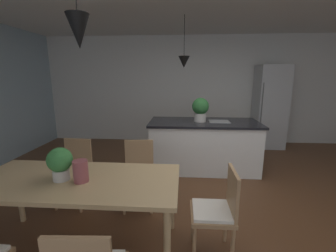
{
  "coord_description": "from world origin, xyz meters",
  "views": [
    {
      "loc": [
        -0.49,
        -2.66,
        1.7
      ],
      "look_at": [
        -0.66,
        -0.14,
        1.14
      ],
      "focal_mm": 23.97,
      "sensor_mm": 36.0,
      "label": 1
    }
  ],
  "objects_px": {
    "chair_kitchen_end": "(217,210)",
    "refrigerator": "(270,107)",
    "kitchen_island": "(203,145)",
    "vase_on_dining_table": "(81,171)",
    "chair_far_left": "(75,170)",
    "chair_far_right": "(139,172)",
    "dining_table": "(77,185)",
    "potted_plant_on_table": "(60,162)",
    "potted_plant_on_island": "(200,108)"
  },
  "relations": [
    {
      "from": "chair_kitchen_end",
      "to": "potted_plant_on_island",
      "type": "bearing_deg",
      "value": 90.91
    },
    {
      "from": "chair_far_right",
      "to": "vase_on_dining_table",
      "type": "xyz_separation_m",
      "value": [
        -0.36,
        -0.85,
        0.37
      ]
    },
    {
      "from": "potted_plant_on_island",
      "to": "chair_far_left",
      "type": "bearing_deg",
      "value": -143.3
    },
    {
      "from": "potted_plant_on_island",
      "to": "dining_table",
      "type": "bearing_deg",
      "value": -122.0
    },
    {
      "from": "dining_table",
      "to": "potted_plant_on_table",
      "type": "relative_size",
      "value": 6.19
    },
    {
      "from": "dining_table",
      "to": "kitchen_island",
      "type": "xyz_separation_m",
      "value": [
        1.39,
        2.1,
        -0.21
      ]
    },
    {
      "from": "potted_plant_on_island",
      "to": "vase_on_dining_table",
      "type": "bearing_deg",
      "value": -119.98
    },
    {
      "from": "dining_table",
      "to": "chair_kitchen_end",
      "type": "xyz_separation_m",
      "value": [
        1.35,
        0.0,
        -0.2
      ]
    },
    {
      "from": "dining_table",
      "to": "refrigerator",
      "type": "bearing_deg",
      "value": 49.53
    },
    {
      "from": "dining_table",
      "to": "kitchen_island",
      "type": "relative_size",
      "value": 0.99
    },
    {
      "from": "chair_far_right",
      "to": "potted_plant_on_table",
      "type": "height_order",
      "value": "potted_plant_on_table"
    },
    {
      "from": "chair_far_right",
      "to": "vase_on_dining_table",
      "type": "height_order",
      "value": "vase_on_dining_table"
    },
    {
      "from": "chair_far_right",
      "to": "chair_kitchen_end",
      "type": "xyz_separation_m",
      "value": [
        0.91,
        -0.8,
        0.0
      ]
    },
    {
      "from": "chair_far_left",
      "to": "potted_plant_on_island",
      "type": "xyz_separation_m",
      "value": [
        1.75,
        1.3,
        0.66
      ]
    },
    {
      "from": "chair_far_left",
      "to": "refrigerator",
      "type": "distance_m",
      "value": 4.53
    },
    {
      "from": "kitchen_island",
      "to": "potted_plant_on_table",
      "type": "height_order",
      "value": "potted_plant_on_table"
    },
    {
      "from": "kitchen_island",
      "to": "potted_plant_on_table",
      "type": "bearing_deg",
      "value": -125.55
    },
    {
      "from": "chair_kitchen_end",
      "to": "potted_plant_on_table",
      "type": "relative_size",
      "value": 2.76
    },
    {
      "from": "chair_far_left",
      "to": "dining_table",
      "type": "bearing_deg",
      "value": -61.33
    },
    {
      "from": "vase_on_dining_table",
      "to": "dining_table",
      "type": "bearing_deg",
      "value": 145.86
    },
    {
      "from": "dining_table",
      "to": "chair_far_left",
      "type": "relative_size",
      "value": 2.24
    },
    {
      "from": "chair_far_left",
      "to": "potted_plant_on_island",
      "type": "bearing_deg",
      "value": 36.7
    },
    {
      "from": "chair_far_left",
      "to": "vase_on_dining_table",
      "type": "relative_size",
      "value": 4.25
    },
    {
      "from": "chair_far_left",
      "to": "chair_far_right",
      "type": "bearing_deg",
      "value": -0.01
    },
    {
      "from": "chair_kitchen_end",
      "to": "vase_on_dining_table",
      "type": "xyz_separation_m",
      "value": [
        -1.27,
        -0.05,
        0.37
      ]
    },
    {
      "from": "chair_kitchen_end",
      "to": "refrigerator",
      "type": "distance_m",
      "value": 4.03
    },
    {
      "from": "chair_far_right",
      "to": "vase_on_dining_table",
      "type": "bearing_deg",
      "value": -113.14
    },
    {
      "from": "chair_far_right",
      "to": "kitchen_island",
      "type": "relative_size",
      "value": 0.44
    },
    {
      "from": "refrigerator",
      "to": "vase_on_dining_table",
      "type": "height_order",
      "value": "refrigerator"
    },
    {
      "from": "dining_table",
      "to": "potted_plant_on_island",
      "type": "distance_m",
      "value": 2.52
    },
    {
      "from": "chair_kitchen_end",
      "to": "chair_far_left",
      "type": "bearing_deg",
      "value": 155.9
    },
    {
      "from": "dining_table",
      "to": "vase_on_dining_table",
      "type": "bearing_deg",
      "value": -34.14
    },
    {
      "from": "vase_on_dining_table",
      "to": "potted_plant_on_island",
      "type": "bearing_deg",
      "value": 60.02
    },
    {
      "from": "chair_far_left",
      "to": "chair_far_right",
      "type": "relative_size",
      "value": 1.0
    },
    {
      "from": "chair_kitchen_end",
      "to": "potted_plant_on_island",
      "type": "height_order",
      "value": "potted_plant_on_island"
    },
    {
      "from": "dining_table",
      "to": "potted_plant_on_table",
      "type": "distance_m",
      "value": 0.28
    },
    {
      "from": "chair_kitchen_end",
      "to": "refrigerator",
      "type": "height_order",
      "value": "refrigerator"
    },
    {
      "from": "chair_far_left",
      "to": "kitchen_island",
      "type": "distance_m",
      "value": 2.24
    },
    {
      "from": "chair_far_left",
      "to": "chair_kitchen_end",
      "type": "distance_m",
      "value": 1.95
    },
    {
      "from": "vase_on_dining_table",
      "to": "chair_far_right",
      "type": "bearing_deg",
      "value": 66.86
    },
    {
      "from": "kitchen_island",
      "to": "potted_plant_on_table",
      "type": "relative_size",
      "value": 6.26
    },
    {
      "from": "refrigerator",
      "to": "potted_plant_on_table",
      "type": "height_order",
      "value": "refrigerator"
    },
    {
      "from": "chair_far_left",
      "to": "kitchen_island",
      "type": "relative_size",
      "value": 0.44
    },
    {
      "from": "chair_kitchen_end",
      "to": "potted_plant_on_table",
      "type": "height_order",
      "value": "potted_plant_on_table"
    },
    {
      "from": "chair_far_right",
      "to": "potted_plant_on_table",
      "type": "distance_m",
      "value": 1.09
    },
    {
      "from": "dining_table",
      "to": "chair_far_right",
      "type": "relative_size",
      "value": 2.24
    },
    {
      "from": "kitchen_island",
      "to": "vase_on_dining_table",
      "type": "bearing_deg",
      "value": -121.48
    },
    {
      "from": "kitchen_island",
      "to": "vase_on_dining_table",
      "type": "relative_size",
      "value": 9.63
    },
    {
      "from": "kitchen_island",
      "to": "vase_on_dining_table",
      "type": "height_order",
      "value": "vase_on_dining_table"
    },
    {
      "from": "potted_plant_on_island",
      "to": "vase_on_dining_table",
      "type": "distance_m",
      "value": 2.5
    }
  ]
}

